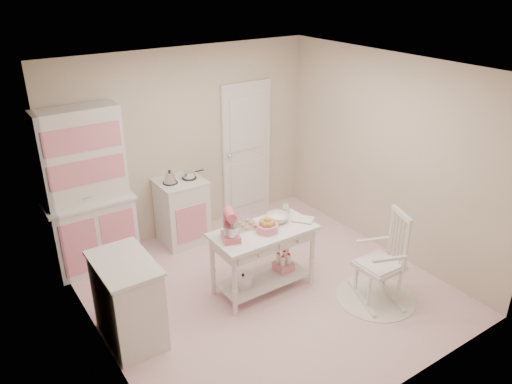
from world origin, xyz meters
TOP-DOWN VIEW (x-y plane):
  - room_shell at (0.00, 0.00)m, footprint 3.84×3.84m
  - door at (0.95, 1.87)m, footprint 0.82×0.05m
  - hutch at (-1.48, 1.66)m, footprint 1.06×0.50m
  - stove at (-0.28, 1.61)m, footprint 0.62×0.57m
  - base_cabinet at (-1.63, 0.11)m, footprint 0.54×0.84m
  - lace_rug at (0.96, -0.84)m, footprint 0.92×0.92m
  - rocking_chair at (0.96, -0.84)m, footprint 0.70×0.84m
  - work_table at (-0.02, 0.05)m, footprint 1.20×0.60m
  - stand_mixer at (-0.44, 0.07)m, footprint 0.28×0.33m
  - cookie_tray at (-0.17, 0.23)m, footprint 0.34×0.24m
  - bread_basket at (0.00, -0.00)m, footprint 0.25×0.25m
  - mixing_bowl at (0.24, 0.13)m, footprint 0.27×0.27m
  - metal_pitcher at (0.42, 0.21)m, footprint 0.10×0.10m
  - recipe_book at (0.43, -0.07)m, footprint 0.28×0.30m

SIDE VIEW (x-z plane):
  - lace_rug at x=0.96m, z-range 0.00..0.01m
  - work_table at x=-0.02m, z-range 0.00..0.80m
  - stove at x=-0.28m, z-range 0.00..0.92m
  - base_cabinet at x=-1.63m, z-range 0.00..0.92m
  - rocking_chair at x=0.96m, z-range 0.00..1.10m
  - cookie_tray at x=-0.17m, z-range 0.80..0.82m
  - recipe_book at x=0.43m, z-range 0.80..0.82m
  - mixing_bowl at x=0.24m, z-range 0.80..0.89m
  - bread_basket at x=0.00m, z-range 0.80..0.89m
  - metal_pitcher at x=0.42m, z-range 0.80..0.97m
  - stand_mixer at x=-0.44m, z-range 0.80..1.14m
  - door at x=0.95m, z-range 0.00..2.04m
  - hutch at x=-1.48m, z-range 0.00..2.08m
  - room_shell at x=0.00m, z-range 0.34..2.96m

